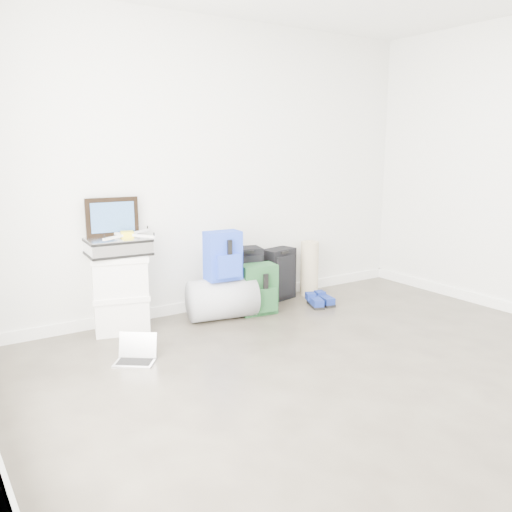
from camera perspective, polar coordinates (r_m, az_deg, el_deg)
ground at (r=3.57m, az=16.35°, el=-14.90°), size 5.00×5.00×0.00m
room_envelope at (r=3.22m, az=17.90°, el=13.85°), size 4.52×5.02×2.71m
boxes_stack at (r=4.75m, az=-14.12°, el=-3.78°), size 0.54×0.48×0.66m
briefcase at (r=4.66m, az=-14.36°, el=0.98°), size 0.52×0.40×0.14m
painting at (r=4.72m, az=-14.89°, el=3.99°), size 0.44×0.07×0.33m
drone at (r=4.65m, az=-13.41°, el=2.22°), size 0.50×0.50×0.05m
duffel_bag at (r=4.97m, az=-3.57°, el=-4.51°), size 0.67×0.48×0.38m
blue_backpack at (r=4.84m, az=-3.45°, el=-0.06°), size 0.33×0.25×0.44m
large_suitcase at (r=5.26m, az=-1.49°, el=-2.34°), size 0.42×0.32×0.59m
green_backpack at (r=5.09m, az=0.25°, el=-3.62°), size 0.36×0.28×0.47m
carry_on at (r=5.57m, az=2.44°, el=-1.91°), size 0.37×0.28×0.53m
shoes at (r=5.43m, az=6.77°, el=-4.74°), size 0.29×0.29×0.09m
rolled_rug at (r=5.73m, az=5.64°, el=-1.32°), size 0.19×0.19×0.57m
laptop at (r=4.14m, az=-12.52°, el=-10.14°), size 0.35×0.33×0.20m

